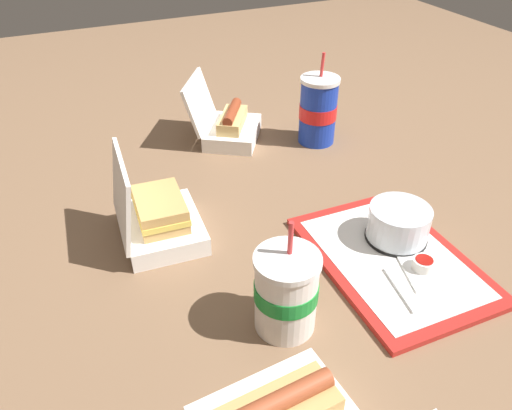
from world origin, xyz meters
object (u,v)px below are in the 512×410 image
(ketchup_cup, at_px, (423,264))
(food_tray, at_px, (392,259))
(soda_cup_center, at_px, (318,110))
(cake_container, at_px, (398,225))
(clamshell_hotdog_center, at_px, (229,125))
(clamshell_sandwich_back, at_px, (158,218))
(plastic_fork, at_px, (400,289))
(soda_cup_corner, at_px, (286,292))

(ketchup_cup, bearing_deg, food_tray, 27.57)
(ketchup_cup, relative_size, soda_cup_center, 0.17)
(cake_container, height_order, ketchup_cup, cake_container)
(clamshell_hotdog_center, relative_size, clamshell_sandwich_back, 1.23)
(plastic_fork, distance_m, soda_cup_center, 0.59)
(food_tray, height_order, soda_cup_center, soda_cup_center)
(soda_cup_center, bearing_deg, cake_container, 170.62)
(clamshell_hotdog_center, relative_size, soda_cup_corner, 1.18)
(clamshell_hotdog_center, distance_m, soda_cup_corner, 0.66)
(clamshell_hotdog_center, bearing_deg, ketchup_cup, -169.04)
(ketchup_cup, distance_m, soda_cup_corner, 0.29)
(cake_container, xyz_separation_m, plastic_fork, (-0.12, 0.08, -0.03))
(food_tray, xyz_separation_m, plastic_fork, (-0.08, 0.04, 0.01))
(cake_container, distance_m, ketchup_cup, 0.10)
(soda_cup_corner, bearing_deg, food_tray, -78.24)
(food_tray, bearing_deg, soda_cup_corner, 101.76)
(cake_container, relative_size, clamshell_sandwich_back, 0.62)
(food_tray, xyz_separation_m, soda_cup_corner, (-0.05, 0.25, 0.07))
(food_tray, xyz_separation_m, ketchup_cup, (-0.05, -0.03, 0.02))
(cake_container, xyz_separation_m, clamshell_sandwich_back, (0.21, 0.42, -0.00))
(soda_cup_center, bearing_deg, soda_cup_corner, 145.69)
(cake_container, height_order, plastic_fork, cake_container)
(ketchup_cup, xyz_separation_m, soda_cup_corner, (-0.00, 0.28, 0.05))
(soda_cup_corner, bearing_deg, clamshell_hotdog_center, -13.71)
(food_tray, relative_size, clamshell_sandwich_back, 1.91)
(clamshell_hotdog_center, relative_size, soda_cup_center, 1.02)
(plastic_fork, bearing_deg, ketchup_cup, -58.75)
(plastic_fork, height_order, clamshell_hotdog_center, clamshell_hotdog_center)
(clamshell_sandwich_back, relative_size, soda_cup_center, 0.83)
(ketchup_cup, xyz_separation_m, soda_cup_center, (0.54, -0.09, 0.06))
(soda_cup_corner, bearing_deg, soda_cup_center, -34.31)
(soda_cup_corner, xyz_separation_m, soda_cup_center, (0.54, -0.37, 0.01))
(food_tray, height_order, cake_container, cake_container)
(clamshell_sandwich_back, xyz_separation_m, soda_cup_corner, (-0.31, -0.13, 0.03))
(ketchup_cup, bearing_deg, clamshell_sandwich_back, 52.91)
(food_tray, xyz_separation_m, clamshell_hotdog_center, (0.59, 0.10, 0.03))
(food_tray, distance_m, soda_cup_corner, 0.27)
(clamshell_hotdog_center, height_order, clamshell_sandwich_back, clamshell_sandwich_back)
(cake_container, bearing_deg, soda_cup_corner, 108.02)
(ketchup_cup, xyz_separation_m, clamshell_sandwich_back, (0.31, 0.41, 0.02))
(food_tray, height_order, clamshell_hotdog_center, clamshell_hotdog_center)
(soda_cup_corner, height_order, soda_cup_center, soda_cup_center)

